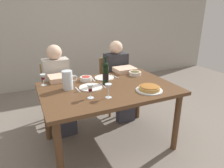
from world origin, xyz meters
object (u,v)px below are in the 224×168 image
object	(u,v)px
wine_bottle	(106,73)
wine_glass_right_diner	(43,77)
dinner_plate_right_setting	(104,78)
chair_right	(112,81)
dining_table	(109,95)
salad_bowl	(86,78)
diner_left	(59,87)
olive_bowl	(135,73)
dinner_plate_left_setting	(91,87)
diner_right	(119,78)
water_pitcher	(68,81)
chair_left	(56,89)
wine_glass_left_diner	(108,88)
baked_tart	(149,88)
wine_glass_centre	(90,89)

from	to	relation	value
wine_bottle	wine_glass_right_diner	xyz separation A→B (m)	(-0.67, 0.27, -0.04)
dinner_plate_right_setting	chair_right	bearing A→B (deg)	55.92
dining_table	salad_bowl	size ratio (longest dim) A/B	10.29
salad_bowl	diner_left	size ratio (longest dim) A/B	0.13
olive_bowl	dinner_plate_left_setting	world-z (taller)	olive_bowl
dinner_plate_right_setting	diner_right	xyz separation A→B (m)	(0.37, 0.31, -0.15)
wine_glass_right_diner	dinner_plate_right_setting	xyz separation A→B (m)	(0.74, -0.06, -0.09)
wine_bottle	chair_right	distance (m)	0.96
chair_right	wine_bottle	bearing A→B (deg)	58.98
water_pitcher	dining_table	bearing A→B (deg)	-17.05
dining_table	diner_right	xyz separation A→B (m)	(0.45, 0.63, -0.05)
diner_right	chair_left	bearing A→B (deg)	-16.26
wine_bottle	salad_bowl	distance (m)	0.30
wine_glass_left_diner	chair_right	world-z (taller)	wine_glass_left_diner
water_pitcher	wine_glass_left_diner	distance (m)	0.50
dinner_plate_right_setting	salad_bowl	bearing A→B (deg)	179.14
diner_right	salad_bowl	bearing A→B (deg)	25.47
water_pitcher	dinner_plate_right_setting	world-z (taller)	water_pitcher
chair_left	diner_left	distance (m)	0.26
olive_bowl	diner_left	world-z (taller)	diner_left
dinner_plate_left_setting	dinner_plate_right_setting	bearing A→B (deg)	43.18
baked_tart	diner_left	distance (m)	1.23
wine_glass_centre	chair_left	bearing A→B (deg)	98.84
salad_bowl	wine_bottle	bearing A→B (deg)	-51.63
wine_bottle	baked_tart	world-z (taller)	wine_bottle
dinner_plate_right_setting	diner_right	world-z (taller)	diner_right
wine_bottle	chair_left	distance (m)	0.98
dining_table	baked_tart	size ratio (longest dim) A/B	5.17
dinner_plate_left_setting	chair_left	xyz separation A→B (m)	(-0.26, 0.81, -0.27)
wine_glass_left_diner	diner_left	xyz separation A→B (m)	(-0.33, 0.91, -0.25)
wine_glass_right_diner	diner_right	size ratio (longest dim) A/B	0.12
baked_tart	wine_glass_left_diner	world-z (taller)	wine_glass_left_diner
wine_glass_centre	diner_left	size ratio (longest dim) A/B	0.12
wine_bottle	olive_bowl	xyz separation A→B (m)	(0.50, 0.16, -0.11)
water_pitcher	wine_glass_centre	distance (m)	0.36
wine_glass_centre	diner_right	bearing A→B (deg)	48.32
wine_bottle	wine_glass_centre	xyz separation A→B (m)	(-0.29, -0.30, -0.04)
water_pitcher	dinner_plate_left_setting	size ratio (longest dim) A/B	0.80
olive_bowl	wine_glass_left_diner	size ratio (longest dim) A/B	1.12
wine_glass_left_diner	wine_glass_centre	bearing A→B (deg)	158.07
wine_glass_right_diner	diner_right	distance (m)	1.16
wine_bottle	water_pitcher	world-z (taller)	wine_bottle
wine_glass_right_diner	diner_right	world-z (taller)	diner_right
dinner_plate_right_setting	wine_glass_left_diner	bearing A→B (deg)	-108.86
dining_table	dinner_plate_right_setting	size ratio (longest dim) A/B	6.03
wine_glass_right_diner	diner_right	xyz separation A→B (m)	(1.11, 0.25, -0.24)
diner_left	dining_table	bearing A→B (deg)	123.47
wine_bottle	diner_right	world-z (taller)	diner_right
baked_tart	chair_right	size ratio (longest dim) A/B	0.33
salad_bowl	diner_left	xyz separation A→B (m)	(-0.28, 0.32, -0.17)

